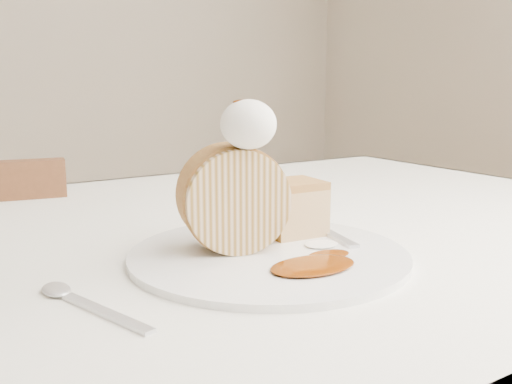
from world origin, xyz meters
TOP-DOWN VIEW (x-y plane):
  - table at (0.00, 0.20)m, footprint 1.40×0.90m
  - plate at (-0.00, 0.05)m, footprint 0.33×0.33m
  - roulade_slice at (-0.03, 0.09)m, footprint 0.13×0.09m
  - cake_chunk at (0.06, 0.10)m, footprint 0.07×0.07m
  - whipped_cream at (-0.02, 0.06)m, footprint 0.06×0.06m
  - caramel_drizzle at (-0.02, 0.07)m, footprint 0.03×0.02m
  - caramel_pool at (0.01, -0.02)m, footprint 0.10×0.07m
  - fork at (0.10, 0.07)m, footprint 0.06×0.18m
  - spoon at (-0.20, -0.00)m, footprint 0.06×0.14m

SIDE VIEW (x-z plane):
  - table at x=0.00m, z-range 0.29..1.04m
  - spoon at x=-0.20m, z-range 0.75..0.75m
  - plate at x=0.00m, z-range 0.75..0.76m
  - fork at x=0.10m, z-range 0.76..0.76m
  - caramel_pool at x=0.01m, z-range 0.76..0.76m
  - cake_chunk at x=0.06m, z-range 0.76..0.81m
  - roulade_slice at x=-0.03m, z-range 0.76..0.87m
  - whipped_cream at x=-0.02m, z-range 0.87..0.92m
  - caramel_drizzle at x=-0.02m, z-range 0.92..0.93m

